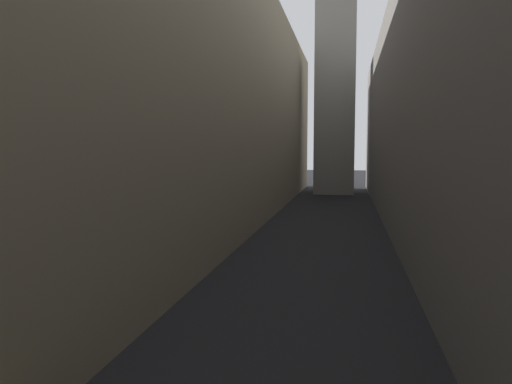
% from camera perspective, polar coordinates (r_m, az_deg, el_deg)
% --- Properties ---
extents(ground_plane, '(264.00, 264.00, 0.00)m').
position_cam_1_polar(ground_plane, '(38.92, 7.29, -5.48)').
color(ground_plane, black).
extents(building_block_left, '(12.43, 108.00, 23.24)m').
position_cam_1_polar(building_block_left, '(42.80, -8.54, 11.07)').
color(building_block_left, gray).
rests_on(building_block_left, ground).
extents(building_block_right, '(11.71, 108.00, 20.49)m').
position_cam_1_polar(building_block_right, '(41.39, 23.72, 9.01)').
color(building_block_right, slate).
rests_on(building_block_right, ground).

